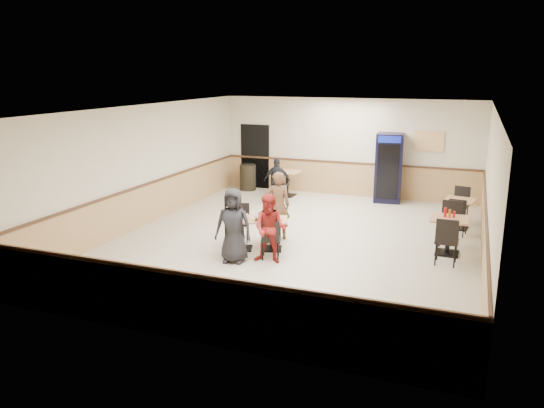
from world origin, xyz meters
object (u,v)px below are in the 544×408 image
at_px(diner_woman_right, 270,229).
at_px(back_table, 287,179).
at_px(side_table_near, 449,230).
at_px(trash_bin, 248,177).
at_px(pepsi_cooler, 389,168).
at_px(lone_diner, 277,180).
at_px(diner_woman_left, 233,226).
at_px(diner_man_opposite, 278,206).
at_px(main_table, 257,229).
at_px(side_table_far, 459,209).

distance_m(diner_woman_right, back_table, 5.96).
xyz_separation_m(side_table_near, trash_bin, (-6.46, 4.27, -0.11)).
bearing_deg(pepsi_cooler, lone_diner, -162.92).
xyz_separation_m(diner_woman_left, diner_man_opposite, (0.30, 1.75, 0.03)).
height_order(side_table_near, back_table, side_table_near).
xyz_separation_m(diner_woman_left, diner_woman_right, (0.70, 0.23, -0.06)).
height_order(diner_woman_left, diner_woman_right, diner_woman_left).
distance_m(main_table, back_table, 5.19).
height_order(back_table, pepsi_cooler, pepsi_cooler).
bearing_deg(diner_woman_left, diner_woman_right, 8.97).
height_order(lone_diner, side_table_far, lone_diner).
height_order(diner_man_opposite, back_table, diner_man_opposite).
bearing_deg(main_table, diner_woman_right, -67.62).
relative_size(main_table, pepsi_cooler, 0.71).
relative_size(lone_diner, side_table_near, 1.66).
bearing_deg(lone_diner, trash_bin, -47.20).
height_order(main_table, diner_man_opposite, diner_man_opposite).
xyz_separation_m(diner_man_opposite, trash_bin, (-2.72, 4.55, -0.38)).
height_order(diner_man_opposite, lone_diner, diner_man_opposite).
height_order(lone_diner, pepsi_cooler, pepsi_cooler).
distance_m(diner_man_opposite, side_table_far, 4.56).
distance_m(diner_woman_left, lone_diner, 5.15).
bearing_deg(side_table_near, trash_bin, 146.57).
height_order(diner_woman_left, side_table_near, diner_woman_left).
bearing_deg(diner_woman_left, pepsi_cooler, 62.57).
distance_m(side_table_far, trash_bin, 6.96).
bearing_deg(trash_bin, side_table_near, -33.43).
bearing_deg(side_table_near, diner_man_opposite, -175.70).
relative_size(side_table_far, back_table, 1.01).
bearing_deg(diner_woman_right, side_table_near, 23.87).
distance_m(main_table, diner_woman_left, 0.94).
xyz_separation_m(side_table_near, back_table, (-4.98, 3.92, -0.01)).
bearing_deg(diner_man_opposite, main_table, 53.94).
height_order(diner_woman_left, pepsi_cooler, pepsi_cooler).
bearing_deg(diner_man_opposite, side_table_far, -174.91).
bearing_deg(trash_bin, main_table, -64.69).
xyz_separation_m(main_table, pepsi_cooler, (1.95, 5.47, 0.55)).
distance_m(lone_diner, side_table_far, 5.21).
xyz_separation_m(diner_man_opposite, side_table_far, (3.89, 2.37, -0.30)).
height_order(pepsi_cooler, trash_bin, pepsi_cooler).
xyz_separation_m(diner_man_opposite, side_table_near, (3.75, 0.28, -0.26)).
relative_size(lone_diner, back_table, 1.69).
xyz_separation_m(lone_diner, pepsi_cooler, (3.03, 1.28, 0.35)).
relative_size(main_table, side_table_far, 1.81).
bearing_deg(side_table_far, pepsi_cooler, 133.25).
height_order(diner_woman_right, trash_bin, diner_woman_right).
xyz_separation_m(diner_woman_right, diner_man_opposite, (-0.40, 1.52, 0.08)).
bearing_deg(side_table_far, main_table, -141.24).
bearing_deg(back_table, main_table, -77.94).
relative_size(main_table, diner_woman_right, 1.01).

